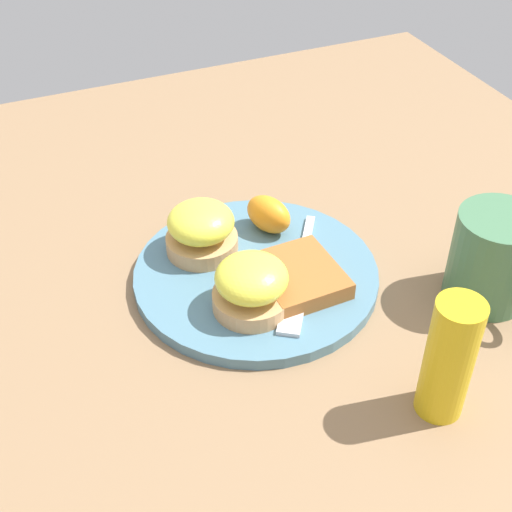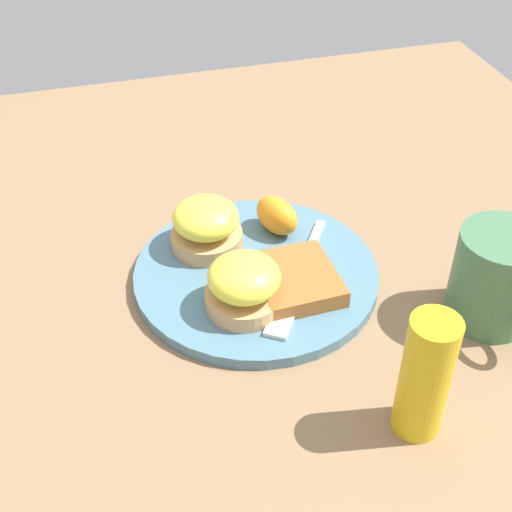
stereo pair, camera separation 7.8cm
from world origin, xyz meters
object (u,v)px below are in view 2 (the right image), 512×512
(fork, at_px, (296,282))
(condiment_bottle, at_px, (425,377))
(sandwich_benedict_left, at_px, (206,226))
(sandwich_benedict_right, at_px, (244,285))
(orange_wedge, at_px, (277,216))
(cup, at_px, (496,278))
(hashbrown_patty, at_px, (295,280))

(fork, distance_m, condiment_bottle, 0.21)
(sandwich_benedict_left, bearing_deg, condiment_bottle, 23.73)
(sandwich_benedict_right, bearing_deg, fork, 105.93)
(sandwich_benedict_left, relative_size, orange_wedge, 1.38)
(fork, bearing_deg, cup, 64.63)
(sandwich_benedict_right, height_order, fork, sandwich_benedict_right)
(orange_wedge, relative_size, condiment_bottle, 0.46)
(sandwich_benedict_right, bearing_deg, condiment_bottle, 32.04)
(sandwich_benedict_left, height_order, orange_wedge, sandwich_benedict_left)
(hashbrown_patty, relative_size, condiment_bottle, 0.74)
(cup, bearing_deg, sandwich_benedict_right, -105.68)
(sandwich_benedict_right, distance_m, fork, 0.07)
(sandwich_benedict_right, xyz_separation_m, cup, (0.07, 0.25, 0.01))
(sandwich_benedict_right, xyz_separation_m, hashbrown_patty, (-0.01, 0.06, -0.02))
(sandwich_benedict_right, bearing_deg, cup, 74.32)
(orange_wedge, bearing_deg, cup, 43.51)
(orange_wedge, distance_m, cup, 0.26)
(fork, distance_m, cup, 0.21)
(sandwich_benedict_right, relative_size, condiment_bottle, 0.64)
(sandwich_benedict_left, distance_m, sandwich_benedict_right, 0.11)
(sandwich_benedict_left, distance_m, orange_wedge, 0.09)
(condiment_bottle, bearing_deg, orange_wedge, -172.05)
(hashbrown_patty, height_order, condiment_bottle, condiment_bottle)
(hashbrown_patty, distance_m, condiment_bottle, 0.20)
(hashbrown_patty, distance_m, orange_wedge, 0.10)
(sandwich_benedict_right, height_order, cup, cup)
(fork, bearing_deg, hashbrown_patty, -31.84)
(sandwich_benedict_left, bearing_deg, fork, 40.20)
(fork, relative_size, cup, 1.46)
(cup, bearing_deg, condiment_bottle, -50.99)
(sandwich_benedict_left, bearing_deg, cup, 55.59)
(hashbrown_patty, bearing_deg, sandwich_benedict_right, -76.89)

